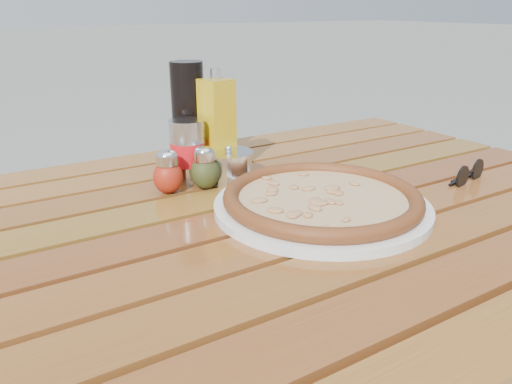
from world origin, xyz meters
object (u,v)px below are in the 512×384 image
parmesan_tin (229,166)px  olive_oil_cruet (217,127)px  plate (322,206)px  sunglasses (469,174)px  dark_bottle (188,117)px  pizza (322,198)px  pepper_shaker (168,173)px  oregano_shaker (205,168)px  table (262,253)px  soda_can (188,151)px

parmesan_tin → olive_oil_cruet: bearing=86.0°
plate → sunglasses: bearing=-6.3°
dark_bottle → parmesan_tin: (0.03, -0.11, -0.08)m
sunglasses → pizza: bearing=162.5°
pepper_shaker → parmesan_tin: size_ratio=0.72×
oregano_shaker → sunglasses: 0.51m
table → oregano_shaker: oregano_shaker is taller
oregano_shaker → soda_can: (-0.01, 0.06, 0.02)m
oregano_shaker → parmesan_tin: 0.06m
pizza → oregano_shaker: oregano_shaker is taller
olive_oil_cruet → sunglasses: bearing=-38.1°
plate → pepper_shaker: (-0.18, 0.21, 0.03)m
dark_bottle → table: bearing=-90.0°
sunglasses → dark_bottle: bearing=128.4°
dark_bottle → oregano_shaker: bearing=-102.3°
oregano_shaker → olive_oil_cruet: size_ratio=0.39×
table → oregano_shaker: size_ratio=17.07×
pizza → olive_oil_cruet: bearing=101.5°
soda_can → sunglasses: (0.46, -0.30, -0.04)m
dark_bottle → parmesan_tin: size_ratio=1.93×
sunglasses → soda_can: bearing=136.0°
table → plate: bearing=-26.0°
pizza → pepper_shaker: pepper_shaker is taller
pepper_shaker → plate: bearing=-49.2°
table → plate: plate is taller
table → parmesan_tin: bearing=79.5°
pizza → olive_oil_cruet: olive_oil_cruet is taller
pizza → table: bearing=154.0°
dark_bottle → soda_can: bearing=-117.6°
table → pepper_shaker: pepper_shaker is taller
soda_can → sunglasses: size_ratio=1.09×
table → pizza: pizza is taller
pizza → soda_can: bearing=115.6°
pepper_shaker → soda_can: size_ratio=0.68×
pizza → parmesan_tin: bearing=105.0°
table → olive_oil_cruet: 0.28m
plate → pizza: 0.02m
oregano_shaker → soda_can: soda_can is taller
pizza → sunglasses: sunglasses is taller
oregano_shaker → sunglasses: (0.45, -0.24, -0.02)m
dark_bottle → sunglasses: 0.56m
plate → pepper_shaker: pepper_shaker is taller
pizza → pepper_shaker: 0.28m
plate → soda_can: bearing=115.6°
table → soda_can: soda_can is taller
table → olive_oil_cruet: (0.04, 0.22, 0.17)m
plate → parmesan_tin: bearing=105.0°
pepper_shaker → soda_can: bearing=36.1°
olive_oil_cruet → sunglasses: olive_oil_cruet is taller
pepper_shaker → dark_bottle: (0.09, 0.11, 0.07)m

